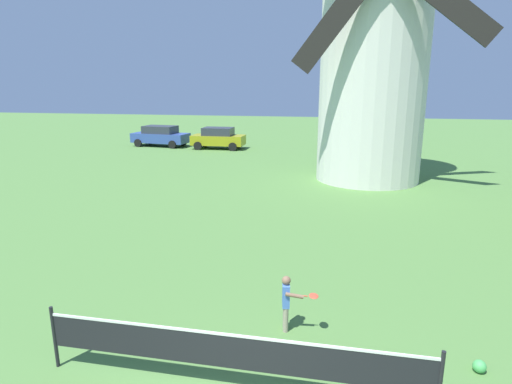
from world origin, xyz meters
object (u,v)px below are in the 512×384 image
object	(u,v)px
parked_car_mustard	(218,138)
player_far	(287,300)
tennis_net	(230,352)
stray_ball	(479,366)
windmill	(375,37)
parked_car_blue	(160,136)

from	to	relation	value
parked_car_mustard	player_far	bearing A→B (deg)	-70.62
tennis_net	stray_ball	distance (m)	4.13
windmill	tennis_net	world-z (taller)	windmill
stray_ball	parked_car_mustard	xyz separation A→B (m)	(-11.30, 23.46, 0.70)
parked_car_blue	stray_ball	bearing A→B (deg)	-56.14
windmill	player_far	bearing A→B (deg)	-98.71
parked_car_mustard	tennis_net	bearing A→B (deg)	-73.32
windmill	stray_ball	world-z (taller)	windmill
tennis_net	stray_ball	bearing A→B (deg)	17.47
player_far	parked_car_mustard	world-z (taller)	parked_car_mustard
player_far	tennis_net	bearing A→B (deg)	-109.01
windmill	tennis_net	bearing A→B (deg)	-99.94
tennis_net	player_far	distance (m)	1.96
parked_car_mustard	windmill	bearing A→B (deg)	-40.23
parked_car_blue	player_far	bearing A→B (deg)	-61.26
stray_ball	player_far	bearing A→B (deg)	169.22
windmill	parked_car_mustard	world-z (taller)	windmill
windmill	player_far	world-z (taller)	windmill
tennis_net	player_far	world-z (taller)	player_far
parked_car_blue	parked_car_mustard	bearing A→B (deg)	-5.16
windmill	parked_car_blue	bearing A→B (deg)	148.75
tennis_net	parked_car_blue	xyz separation A→B (m)	(-12.12, 25.12, 0.12)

